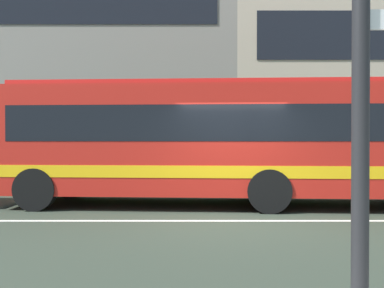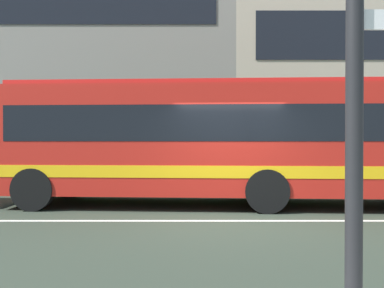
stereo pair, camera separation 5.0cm
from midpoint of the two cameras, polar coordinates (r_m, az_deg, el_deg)
ground_plane at (r=9.21m, az=5.27°, el=-9.85°), size 160.00×160.00×0.00m
lane_centre_line at (r=9.21m, az=5.27°, el=-9.83°), size 60.00×0.16×0.01m
hedge_row_far at (r=14.65m, az=-2.15°, el=-3.94°), size 12.01×1.10×1.01m
apartment_block_left at (r=27.29m, az=-19.73°, el=11.77°), size 21.84×11.93×13.90m
transit_bus at (r=11.22m, az=5.44°, el=0.76°), size 11.58×3.28×3.08m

